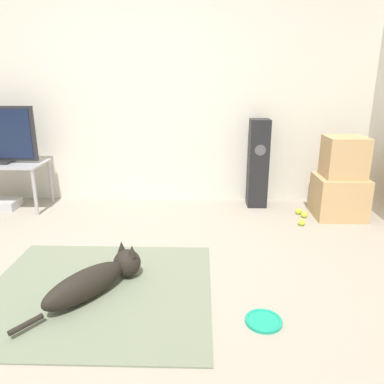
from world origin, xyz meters
name	(u,v)px	position (x,y,z in m)	size (l,w,h in m)	color
ground_plane	(95,296)	(0.00, 0.00, 0.00)	(12.00, 12.00, 0.00)	#9E9384
wall_back	(138,89)	(0.00, 2.10, 1.27)	(8.00, 0.06, 2.55)	beige
area_rug	(98,291)	(0.01, 0.06, 0.01)	(1.53, 1.37, 0.01)	slate
dog	(97,278)	(0.02, 0.04, 0.11)	(0.63, 0.83, 0.26)	black
frisbee	(264,321)	(1.08, -0.25, 0.01)	(0.22, 0.22, 0.03)	#199E7A
cardboard_box_lower	(339,197)	(2.13, 1.55, 0.21)	(0.49, 0.44, 0.43)	tan
cardboard_box_upper	(344,157)	(2.14, 1.55, 0.63)	(0.39, 0.35, 0.41)	tan
floor_speaker	(258,164)	(1.33, 1.88, 0.49)	(0.21, 0.22, 0.97)	black
tennis_ball_by_boxes	(299,211)	(1.74, 1.60, 0.03)	(0.07, 0.07, 0.07)	#C6E033
tennis_ball_near_speaker	(304,215)	(1.78, 1.50, 0.03)	(0.07, 0.07, 0.07)	#C6E033
tennis_ball_loose_on_carpet	(302,222)	(1.69, 1.28, 0.03)	(0.07, 0.07, 0.07)	#C6E033
game_console	(5,204)	(-1.48, 1.71, 0.05)	(0.29, 0.28, 0.09)	#B7B7BC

